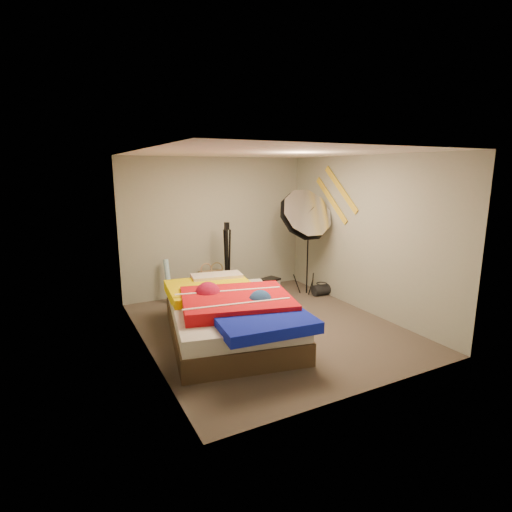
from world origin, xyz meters
TOP-DOWN VIEW (x-y plane):
  - floor at (0.00, 0.00)m, footprint 4.00×4.00m
  - ceiling at (0.00, 0.00)m, footprint 4.00×4.00m
  - wall_back at (0.00, 2.00)m, footprint 3.50×0.00m
  - wall_front at (0.00, -2.00)m, footprint 3.50×0.00m
  - wall_left at (-1.75, 0.00)m, footprint 0.00×4.00m
  - wall_right at (1.75, 0.00)m, footprint 0.00×4.00m
  - tote_bag at (-0.17, 1.90)m, footprint 0.47×0.25m
  - wrapping_roll at (-1.01, 1.76)m, footprint 0.12×0.23m
  - camera_case at (0.73, 1.26)m, footprint 0.37×0.31m
  - duffel_bag at (1.62, 0.89)m, footprint 0.35×0.23m
  - wall_stripe_upper at (1.73, 0.60)m, footprint 0.02×0.91m
  - wall_stripe_lower at (1.73, 0.85)m, footprint 0.02×0.91m
  - bed at (-0.65, -0.07)m, footprint 1.98×2.62m
  - photo_umbrella at (1.28, 1.02)m, footprint 1.21×0.93m
  - camera_tripod at (0.01, 1.53)m, footprint 0.08×0.08m

SIDE VIEW (x-z plane):
  - floor at x=0.00m, z-range 0.00..0.00m
  - duffel_bag at x=1.62m, z-range 0.00..0.20m
  - camera_case at x=0.73m, z-range 0.00..0.31m
  - tote_bag at x=-0.17m, z-range -0.01..0.45m
  - bed at x=-0.65m, z-range 0.00..0.66m
  - wrapping_roll at x=-1.01m, z-range 0.00..0.77m
  - camera_tripod at x=0.01m, z-range 0.10..1.48m
  - wall_back at x=0.00m, z-range -0.50..3.00m
  - wall_front at x=0.00m, z-range -0.50..3.00m
  - wall_left at x=-1.75m, z-range -0.75..3.25m
  - wall_right at x=1.75m, z-range -0.75..3.25m
  - photo_umbrella at x=1.28m, z-range 0.44..2.49m
  - wall_stripe_lower at x=1.73m, z-range 1.36..2.14m
  - wall_stripe_upper at x=1.73m, z-range 1.56..2.34m
  - ceiling at x=0.00m, z-range 2.50..2.50m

